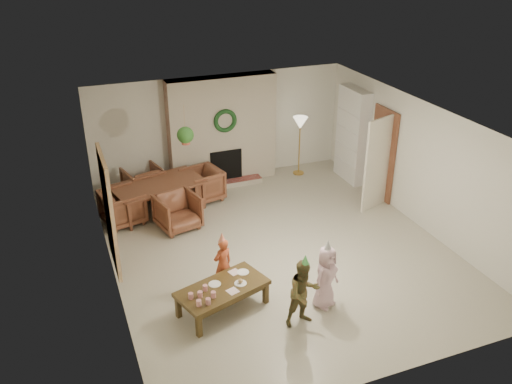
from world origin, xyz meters
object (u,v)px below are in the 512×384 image
child_red (223,264)px  child_plaid (304,293)px  dining_table (160,198)px  child_pink (326,277)px  dining_chair_left (123,207)px  dining_chair_near (178,212)px  dining_chair_far (143,183)px  coffee_table_top (222,288)px  dining_chair_right (202,185)px

child_red → child_plaid: (0.85, -1.27, 0.07)m
dining_table → child_pink: size_ratio=1.75×
dining_chair_left → dining_chair_near: bearing=-135.0°
dining_chair_far → child_plaid: (1.44, -5.12, 0.19)m
dining_chair_far → child_red: 3.90m
dining_chair_near → coffee_table_top: size_ratio=0.56×
dining_chair_right → child_pink: bearing=-3.4°
dining_chair_right → child_red: bearing=-23.8°
dining_table → child_pink: (1.76, -4.06, 0.20)m
dining_chair_right → child_red: child_red is taller
child_plaid → child_pink: child_plaid is taller
dining_table → dining_chair_near: 0.82m
dining_chair_far → dining_chair_left: bearing=45.0°
coffee_table_top → child_red: 0.56m
dining_chair_far → child_plaid: bearing=92.2°
child_plaid → child_pink: (0.51, 0.27, -0.02)m
dining_chair_left → dining_chair_right: bearing=-90.0°
dining_chair_far → dining_chair_left: 1.16m
dining_chair_near → coffee_table_top: bearing=-103.0°
child_pink → child_red: bearing=115.9°
dining_table → dining_chair_far: 0.82m
dining_chair_far → dining_chair_left: size_ratio=1.00×
dining_chair_left → coffee_table_top: size_ratio=0.56×
dining_chair_right → child_plaid: 4.58m
coffee_table_top → child_red: (0.18, 0.53, 0.07)m
dining_chair_near → dining_chair_right: same height
dining_chair_far → coffee_table_top: size_ratio=0.56×
dining_chair_left → child_plaid: bearing=-167.3°
dining_chair_near → dining_chair_right: (0.80, 1.03, 0.00)m
dining_table → coffee_table_top: size_ratio=1.32×
dining_chair_left → child_pink: size_ratio=0.75×
dining_chair_left → dining_chair_far: bearing=-45.0°
dining_table → dining_chair_left: size_ratio=2.34×
dining_table → child_pink: 4.43m
dining_chair_near → child_red: bearing=-98.3°
coffee_table_top → child_pink: bearing=-34.7°
child_plaid → coffee_table_top: bearing=140.3°
child_red → dining_chair_far: bearing=-98.0°
dining_chair_right → child_pink: child_pink is taller
dining_chair_left → child_pink: bearing=-160.1°
dining_chair_near → dining_chair_left: (-0.99, 0.60, 0.00)m
dining_chair_left → child_red: child_red is taller
coffee_table_top → child_pink: size_ratio=1.32×
dining_chair_right → coffee_table_top: size_ratio=0.56×
dining_chair_near → coffee_table_top: (0.03, -2.79, 0.04)m
dining_chair_right → child_pink: (0.77, -4.30, 0.17)m
dining_chair_right → coffee_table_top: dining_chair_right is taller
dining_table → dining_chair_left: 0.82m
child_red → child_pink: 1.69m
dining_chair_left → child_pink: (2.55, -3.87, 0.17)m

